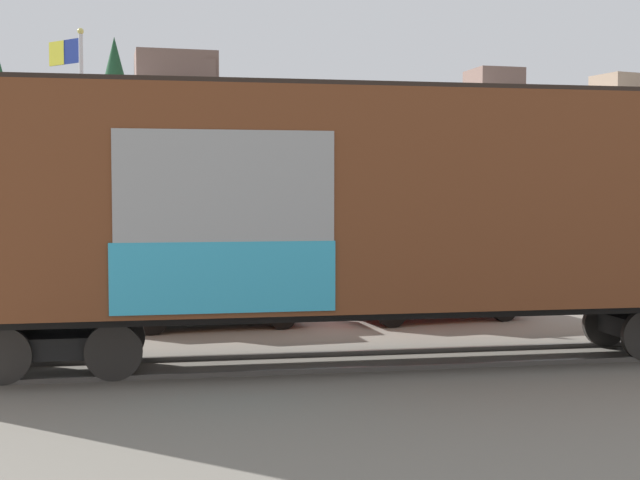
{
  "coord_description": "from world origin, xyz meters",
  "views": [
    {
      "loc": [
        -5.02,
        -14.33,
        3.03
      ],
      "look_at": [
        -0.88,
        2.18,
        2.06
      ],
      "focal_mm": 48.1,
      "sensor_mm": 36.0,
      "label": 1
    }
  ],
  "objects_px": {
    "freight_car": "(384,204)",
    "parked_car_red": "(431,282)",
    "flagpole": "(76,129)",
    "parked_car_black": "(209,290)"
  },
  "relations": [
    {
      "from": "freight_car",
      "to": "parked_car_red",
      "type": "xyz_separation_m",
      "value": [
        2.69,
        4.59,
        -1.93
      ]
    },
    {
      "from": "freight_car",
      "to": "parked_car_red",
      "type": "relative_size",
      "value": 3.61
    },
    {
      "from": "flagpole",
      "to": "parked_car_black",
      "type": "distance_m",
      "value": 8.09
    },
    {
      "from": "freight_car",
      "to": "flagpole",
      "type": "bearing_deg",
      "value": 116.34
    },
    {
      "from": "freight_car",
      "to": "parked_car_red",
      "type": "height_order",
      "value": "freight_car"
    },
    {
      "from": "flagpole",
      "to": "parked_car_red",
      "type": "bearing_deg",
      "value": -38.71
    },
    {
      "from": "flagpole",
      "to": "parked_car_black",
      "type": "height_order",
      "value": "flagpole"
    },
    {
      "from": "flagpole",
      "to": "parked_car_red",
      "type": "height_order",
      "value": "flagpole"
    },
    {
      "from": "parked_car_red",
      "to": "freight_car",
      "type": "bearing_deg",
      "value": -120.41
    },
    {
      "from": "freight_car",
      "to": "parked_car_red",
      "type": "distance_m",
      "value": 5.66
    }
  ]
}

